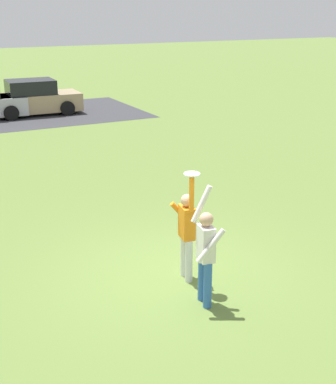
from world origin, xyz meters
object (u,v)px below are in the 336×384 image
Objects in this scene: parked_car_tan at (34,99)px; frisbee_disc at (192,174)px; person_catcher at (187,229)px; person_defender at (206,251)px.

frisbee_disc is at bearing -92.99° from parked_car_tan.
parked_car_tan is (1.55, 17.23, -0.25)m from person_catcher.
person_catcher is 17.30m from parked_car_tan.
person_defender is at bearing -100.07° from frisbee_disc.
parked_car_tan is at bearing -175.07° from person_catcher.
person_defender is 7.23× the size of frisbee_disc.
person_catcher is 1.13m from frisbee_disc.
person_catcher is 1.02× the size of person_defender.
person_defender is 18.24m from parked_car_tan.
parked_car_tan is (1.71, 18.16, -0.25)m from person_defender.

